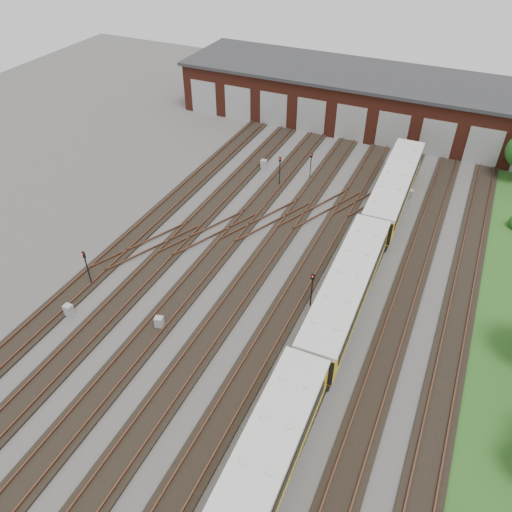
% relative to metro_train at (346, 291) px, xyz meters
% --- Properties ---
extents(ground, '(120.00, 120.00, 0.00)m').
position_rel_metro_train_xyz_m(ground, '(-6.00, -5.58, -2.00)').
color(ground, '#423F3D').
rests_on(ground, ground).
extents(track_network, '(30.40, 70.00, 0.33)m').
position_rel_metro_train_xyz_m(track_network, '(-6.17, -5.00, -1.89)').
color(track_network, black).
rests_on(track_network, ground).
extents(maintenance_shed, '(51.00, 12.50, 6.35)m').
position_rel_metro_train_xyz_m(maintenance_shed, '(-6.01, 34.39, 1.20)').
color(maintenance_shed, '#572115').
rests_on(maintenance_shed, ground).
extents(metro_train, '(3.14, 47.84, 3.26)m').
position_rel_metro_train_xyz_m(metro_train, '(0.00, 0.00, 0.00)').
color(metro_train, black).
rests_on(metro_train, ground).
extents(signal_mast_0, '(0.31, 0.30, 3.36)m').
position_rel_metro_train_xyz_m(signal_mast_0, '(-19.34, -5.72, 0.15)').
color(signal_mast_0, black).
rests_on(signal_mast_0, ground).
extents(signal_mast_1, '(0.27, 0.25, 3.30)m').
position_rel_metro_train_xyz_m(signal_mast_1, '(-11.60, 15.10, 0.09)').
color(signal_mast_1, black).
rests_on(signal_mast_1, ground).
extents(signal_mast_2, '(0.25, 0.23, 3.05)m').
position_rel_metro_train_xyz_m(signal_mast_2, '(-9.12, 17.66, -0.06)').
color(signal_mast_2, black).
rests_on(signal_mast_2, ground).
extents(signal_mast_3, '(0.25, 0.24, 3.15)m').
position_rel_metro_train_xyz_m(signal_mast_3, '(-2.48, -0.56, 0.01)').
color(signal_mast_3, black).
rests_on(signal_mast_3, ground).
extents(relay_cabinet_0, '(0.62, 0.52, 1.03)m').
position_rel_metro_train_xyz_m(relay_cabinet_0, '(-18.58, -9.16, -1.49)').
color(relay_cabinet_0, '#989A9D').
rests_on(relay_cabinet_0, ground).
extents(relay_cabinet_1, '(0.66, 0.56, 1.04)m').
position_rel_metro_train_xyz_m(relay_cabinet_1, '(-14.58, 17.77, -1.48)').
color(relay_cabinet_1, '#989A9D').
rests_on(relay_cabinet_1, ground).
extents(relay_cabinet_2, '(0.71, 0.64, 1.02)m').
position_rel_metro_train_xyz_m(relay_cabinet_2, '(-11.72, -7.38, -1.49)').
color(relay_cabinet_2, '#989A9D').
rests_on(relay_cabinet_2, ground).
extents(relay_cabinet_3, '(0.59, 0.49, 0.97)m').
position_rel_metro_train_xyz_m(relay_cabinet_3, '(1.36, 18.25, -1.52)').
color(relay_cabinet_3, '#989A9D').
rests_on(relay_cabinet_3, ground).
extents(relay_cabinet_4, '(0.82, 0.75, 1.12)m').
position_rel_metro_train_xyz_m(relay_cabinet_4, '(-0.82, 17.45, -1.44)').
color(relay_cabinet_4, '#989A9D').
rests_on(relay_cabinet_4, ground).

